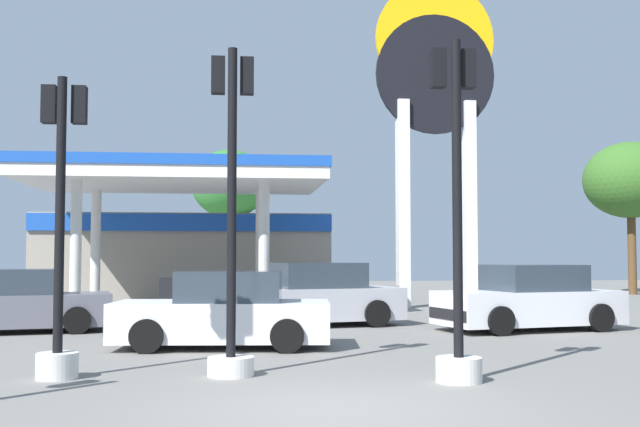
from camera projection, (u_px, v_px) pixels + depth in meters
name	position (u px, v px, depth m)	size (l,w,h in m)	color
ground_plane	(335.00, 409.00, 8.99)	(90.00, 90.00, 0.00)	slate
gas_station	(187.00, 251.00, 29.63)	(10.54, 13.12, 4.59)	gray
station_pole_sign	(435.00, 98.00, 27.04)	(4.21, 0.56, 11.51)	white
car_0	(529.00, 301.00, 18.56)	(4.68, 2.76, 1.57)	black
car_1	(223.00, 313.00, 15.03)	(4.30, 2.20, 1.49)	black
car_2	(18.00, 304.00, 18.04)	(4.40, 2.56, 1.48)	black
car_6	(313.00, 297.00, 19.73)	(4.81, 2.90, 1.61)	black
traffic_signal_0	(60.00, 259.00, 11.36)	(0.65, 0.66, 4.44)	silver
traffic_signal_1	(457.00, 251.00, 11.06)	(0.65, 0.68, 4.91)	silver
traffic_signal_2	(232.00, 247.00, 11.62)	(0.69, 0.70, 4.94)	silver
tree_1	(229.00, 185.00, 33.99)	(3.34, 3.34, 6.45)	brown
tree_2	(630.00, 181.00, 36.01)	(4.30, 4.30, 7.10)	brown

